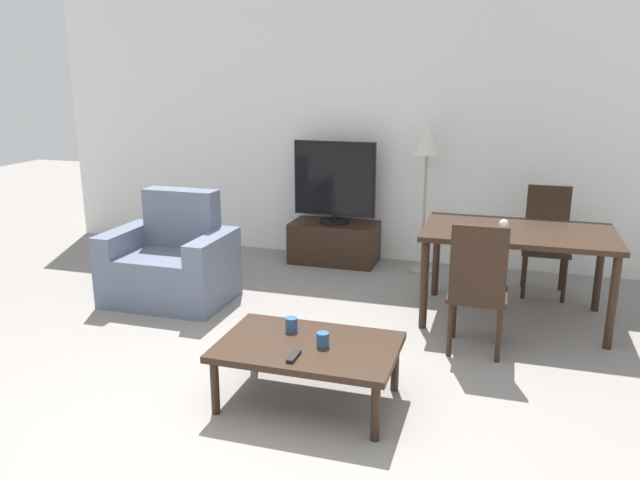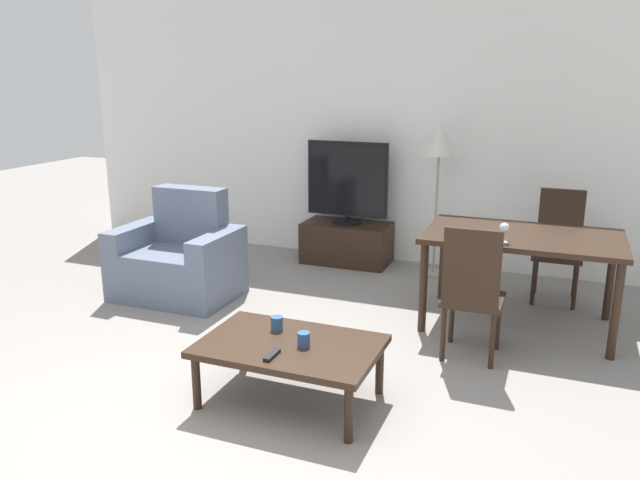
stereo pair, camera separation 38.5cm
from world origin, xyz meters
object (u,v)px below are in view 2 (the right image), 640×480
Objects in this scene: cup_colored_far at (277,323)px; tv at (347,183)px; dining_chair_near at (472,289)px; remote_primary at (272,355)px; coffee_table at (290,349)px; floor_lamp at (439,148)px; wine_glass_left at (504,229)px; dining_table at (522,244)px; cup_white_near at (304,339)px; dining_chair_far at (559,241)px; tv_stand at (347,243)px; armchair at (179,260)px.

tv is at bearing 100.11° from cup_colored_far.
tv is 0.89× the size of dining_chair_near.
remote_primary is at bearing -78.50° from tv.
floor_lamp reaches higher than coffee_table.
floor_lamp is (-0.61, 1.77, 0.72)m from dining_chair_near.
floor_lamp is at bearing 83.85° from coffee_table.
dining_chair_near is 6.47× the size of wine_glass_left.
dining_table is 17.11× the size of cup_white_near.
remote_primary is at bearing -118.05° from dining_chair_far.
coffee_table is at bearing -133.55° from dining_chair_near.
tv_stand is at bearing 148.65° from dining_table.
dining_chair_near is 11.27× the size of cup_white_near.
armchair is at bearing -159.41° from dining_chair_far.
tv is at bearing -90.00° from tv_stand.
tv is at bearing 104.40° from cup_white_near.
floor_lamp is (-0.86, 1.01, 0.58)m from dining_table.
tv_stand is 1.05× the size of tv.
tv_stand is 2.89m from cup_white_near.
coffee_table is at bearing -38.41° from armchair.
dining_chair_near is (-0.25, -0.76, -0.14)m from dining_table.
dining_table is at bearing 70.34° from wine_glass_left.
floor_lamp reaches higher than tv.
floor_lamp is 17.27× the size of cup_colored_far.
tv_stand is 10.52× the size of cup_white_near.
floor_lamp is at bearing 80.11° from cup_colored_far.
dining_table is 0.81m from dining_chair_near.
cup_colored_far is (-0.14, 0.35, 0.03)m from remote_primary.
dining_table reaches higher than tv_stand.
cup_colored_far is 1.77m from wine_glass_left.
dining_table is 1.45m from floor_lamp.
dining_chair_near is 6.29× the size of remote_primary.
tv is 1.00m from floor_lamp.
wine_glass_left is (-0.36, -1.07, 0.33)m from dining_chair_far.
coffee_table is at bearing -77.36° from tv_stand.
tv_stand is at bearing 101.49° from remote_primary.
dining_table is at bearing 49.98° from cup_colored_far.
dining_chair_near is 2.00m from floor_lamp.
dining_chair_far reaches higher than cup_colored_far.
cup_colored_far is (-0.25, 0.16, 0.00)m from cup_white_near.
floor_lamp is 2.85m from cup_white_near.
remote_primary is 1.03× the size of wine_glass_left.
dining_chair_far reaches higher than cup_white_near.
wine_glass_left is at bearing -40.03° from tv_stand.
floor_lamp is (0.92, -0.07, 0.39)m from tv.
remote_primary is at bearing -119.61° from cup_white_near.
tv_stand is 3.05m from remote_primary.
armchair is 1.08× the size of dining_chair_far.
floor_lamp reaches higher than remote_primary.
dining_chair_near is at bearing -71.03° from floor_lamp.
dining_chair_near reaches higher than cup_white_near.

